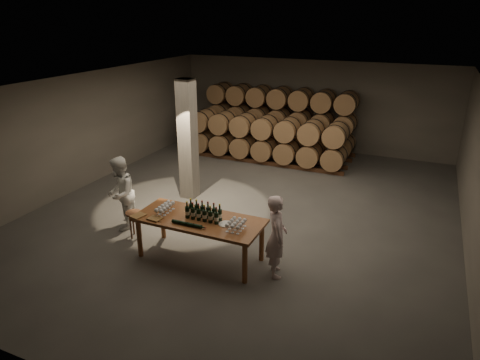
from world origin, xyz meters
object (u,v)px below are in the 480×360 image
at_px(person_woman, 120,193).
at_px(person_man, 276,236).
at_px(tasting_table, 199,223).
at_px(plate, 226,224).
at_px(notebook_near, 155,219).
at_px(stool, 134,217).
at_px(bottle_cluster, 203,213).

bearing_deg(person_woman, person_man, 61.59).
height_order(tasting_table, person_man, person_man).
xyz_separation_m(person_man, person_woman, (-3.92, 0.39, 0.04)).
relative_size(plate, person_man, 0.17).
xyz_separation_m(tasting_table, notebook_near, (-0.79, -0.38, 0.12)).
relative_size(tasting_table, plate, 9.12).
relative_size(stool, person_man, 0.37).
xyz_separation_m(plate, notebook_near, (-1.39, -0.37, 0.01)).
distance_m(notebook_near, person_man, 2.44).
height_order(notebook_near, person_man, person_man).
bearing_deg(person_woman, tasting_table, 55.95).
relative_size(notebook_near, person_woman, 0.15).
height_order(bottle_cluster, plate, bottle_cluster).
height_order(stool, person_man, person_man).
xyz_separation_m(tasting_table, plate, (0.60, -0.01, 0.11)).
relative_size(bottle_cluster, person_woman, 0.43).
bearing_deg(plate, person_man, 4.81).
relative_size(tasting_table, stool, 4.28).
xyz_separation_m(stool, person_woman, (-0.53, 0.26, 0.37)).
bearing_deg(bottle_cluster, tasting_table, -170.26).
bearing_deg(person_woman, plate, 58.01).
distance_m(tasting_table, plate, 0.61).
distance_m(tasting_table, stool, 1.82).
bearing_deg(plate, tasting_table, 178.92).
relative_size(notebook_near, person_man, 0.16).
relative_size(plate, stool, 0.47).
distance_m(bottle_cluster, stool, 1.96).
xyz_separation_m(bottle_cluster, stool, (-1.87, 0.18, -0.53)).
relative_size(tasting_table, notebook_near, 10.01).
relative_size(plate, person_woman, 0.16).
relative_size(tasting_table, person_man, 1.58).
bearing_deg(stool, person_man, -2.11).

